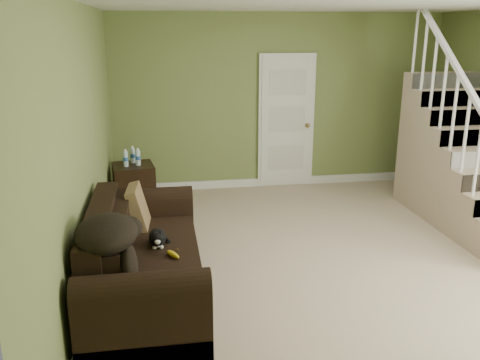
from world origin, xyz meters
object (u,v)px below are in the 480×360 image
object	(u,v)px
banana	(173,254)
side_table	(134,187)
cat	(158,238)
sofa	(141,266)

from	to	relation	value
banana	side_table	bearing A→B (deg)	68.70
side_table	cat	size ratio (longest dim) A/B	2.06
sofa	side_table	bearing A→B (deg)	93.76
cat	banana	bearing A→B (deg)	-64.44
cat	banana	xyz separation A→B (m)	(0.13, -0.26, -0.05)
banana	sofa	bearing A→B (deg)	119.49
sofa	banana	bearing A→B (deg)	-29.62
cat	banana	distance (m)	0.29
sofa	side_table	distance (m)	2.46
side_table	banana	xyz separation A→B (m)	(0.44, -2.62, 0.18)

